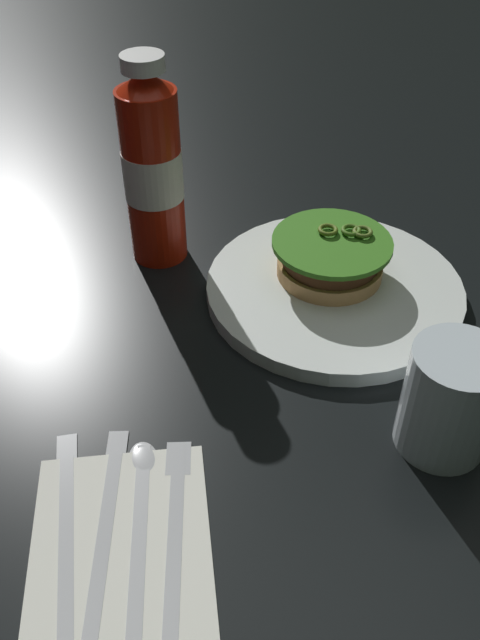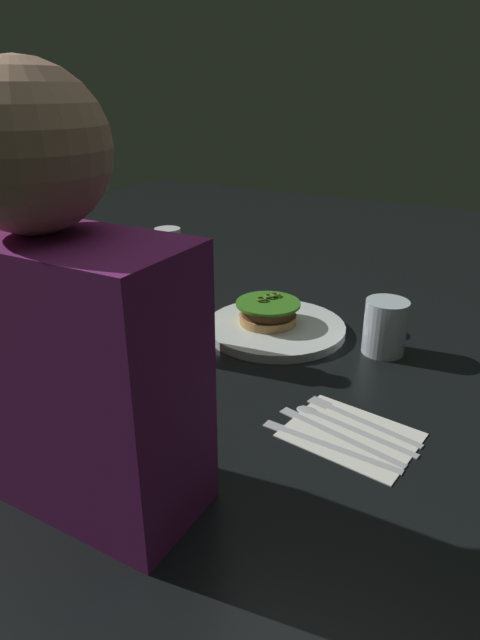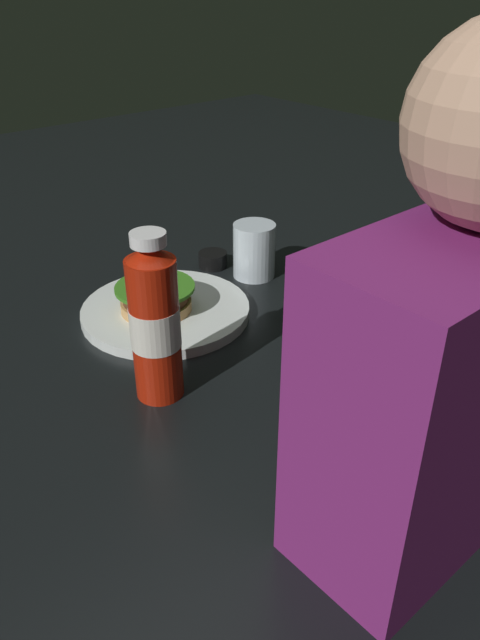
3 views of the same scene
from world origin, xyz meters
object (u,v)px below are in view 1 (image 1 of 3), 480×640
(water_glass, at_px, (450,400))
(fork_utensil, at_px, (175,517))
(burger_sandwich, at_px, (331,257))
(spoon_utensil, at_px, (140,508))
(ketchup_bottle, at_px, (153,170))
(steak_knife, at_px, (66,520))
(butter_knife, at_px, (106,516))
(dinner_plate, at_px, (335,289))
(napkin, at_px, (121,546))

(water_glass, xyz_separation_m, fork_utensil, (-0.02, 0.25, -0.05))
(burger_sandwich, xyz_separation_m, spoon_utensil, (-0.25, 0.26, -0.04))
(ketchup_bottle, bearing_deg, burger_sandwich, -122.70)
(burger_sandwich, relative_size, fork_utensil, 0.70)
(burger_sandwich, height_order, steak_knife, burger_sandwich)
(steak_knife, bearing_deg, burger_sandwich, -52.54)
(burger_sandwich, xyz_separation_m, water_glass, (-0.24, -0.02, 0.01))
(burger_sandwich, xyz_separation_m, butter_knife, (-0.25, 0.28, -0.04))
(burger_sandwich, distance_m, fork_utensil, 0.35)
(butter_knife, bearing_deg, burger_sandwich, -48.99)
(dinner_plate, relative_size, butter_knife, 1.39)
(napkin, xyz_separation_m, steak_knife, (0.03, 0.04, 0.00))
(ketchup_bottle, distance_m, water_glass, 0.41)
(ketchup_bottle, distance_m, napkin, 0.42)
(dinner_plate, distance_m, spoon_utensil, 0.34)
(fork_utensil, xyz_separation_m, spoon_utensil, (0.02, 0.03, -0.00))
(steak_knife, bearing_deg, butter_knife, -98.22)
(ketchup_bottle, xyz_separation_m, spoon_utensil, (-0.36, 0.08, -0.11))
(ketchup_bottle, bearing_deg, water_glass, -151.18)
(spoon_utensil, distance_m, butter_knife, 0.03)
(ketchup_bottle, distance_m, steak_knife, 0.40)
(ketchup_bottle, bearing_deg, butter_knife, 163.82)
(spoon_utensil, bearing_deg, fork_utensil, -119.62)
(dinner_plate, xyz_separation_m, water_glass, (-0.22, -0.02, 0.04))
(fork_utensil, relative_size, butter_knife, 0.92)
(dinner_plate, xyz_separation_m, fork_utensil, (-0.24, 0.23, -0.00))
(water_glass, relative_size, fork_utensil, 0.55)
(butter_knife, bearing_deg, dinner_plate, -51.23)
(burger_sandwich, bearing_deg, butter_knife, 131.01)
(butter_knife, bearing_deg, fork_utensil, -105.41)
(napkin, relative_size, fork_utensil, 0.95)
(burger_sandwich, bearing_deg, fork_utensil, 138.76)
(water_glass, height_order, steak_knife, water_glass)
(dinner_plate, relative_size, water_glass, 2.74)
(napkin, xyz_separation_m, butter_knife, (0.03, 0.01, 0.00))
(spoon_utensil, bearing_deg, butter_knife, 90.23)
(water_glass, bearing_deg, dinner_plate, 4.20)
(steak_knife, bearing_deg, dinner_plate, -54.75)
(dinner_plate, height_order, spoon_utensil, dinner_plate)
(dinner_plate, height_order, fork_utensil, dinner_plate)
(burger_sandwich, height_order, water_glass, water_glass)
(dinner_plate, bearing_deg, spoon_utensil, 131.67)
(butter_knife, xyz_separation_m, steak_knife, (0.00, 0.03, 0.00))
(spoon_utensil, bearing_deg, burger_sandwich, -46.06)
(steak_knife, bearing_deg, spoon_utensil, -94.33)
(butter_knife, relative_size, steak_knife, 0.98)
(water_glass, bearing_deg, ketchup_bottle, 28.82)
(napkin, bearing_deg, water_glass, -83.31)
(ketchup_bottle, xyz_separation_m, steak_knife, (-0.36, 0.14, -0.11))
(ketchup_bottle, bearing_deg, fork_utensil, 172.35)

